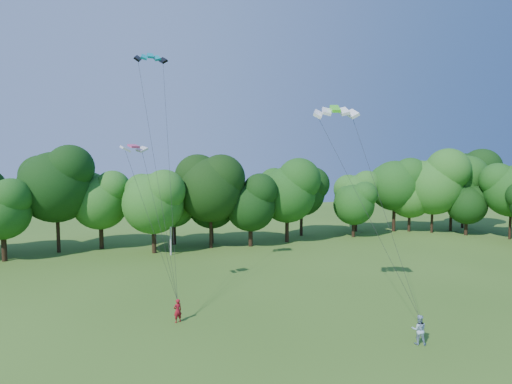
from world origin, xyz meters
name	(u,v)px	position (x,y,z in m)	size (l,w,h in m)	color
utility_pole	(170,218)	(-4.55, 31.94, 4.50)	(1.76, 0.22, 8.79)	#A9A8A0
kite_flyer_left	(178,311)	(-6.76, 11.27, 0.85)	(0.62, 0.41, 1.70)	maroon
kite_flyer_right	(419,330)	(7.04, 2.79, 0.94)	(0.91, 0.71, 1.88)	#95B1CE
kite_teal	(150,56)	(-7.66, 18.50, 20.28)	(2.56, 1.13, 0.66)	#047D8D
kite_green	(335,109)	(4.37, 8.86, 15.25)	(3.36, 2.38, 0.71)	#49E322
kite_pink	(134,146)	(-9.31, 15.51, 12.63)	(2.16, 1.52, 0.33)	#CD386E
tree_back_center	(210,185)	(0.96, 34.15, 8.35)	(9.19, 9.19, 13.37)	#322313
tree_back_east	(410,188)	(34.01, 35.37, 7.13)	(7.85, 7.85, 11.41)	#342015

